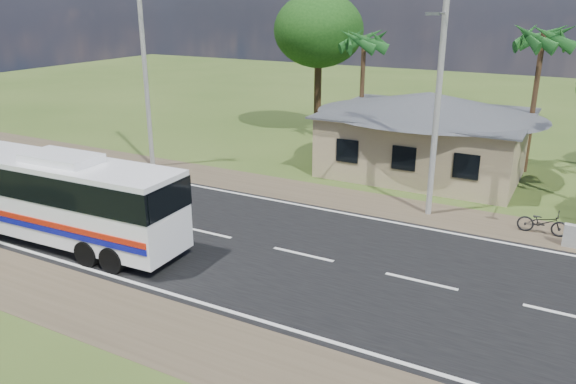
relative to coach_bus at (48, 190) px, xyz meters
name	(u,v)px	position (x,y,z in m)	size (l,w,h in m)	color
ground	(303,255)	(9.37, 3.46, -2.10)	(120.00, 120.00, 0.00)	#334C1B
road	(303,255)	(9.37, 3.46, -2.09)	(120.00, 16.00, 0.03)	black
house	(427,124)	(10.37, 16.45, 0.54)	(12.40, 10.00, 5.00)	tan
utility_poles	(431,84)	(12.04, 9.94, 3.67)	(32.80, 2.22, 11.00)	#9E9E99
palm_mid	(543,39)	(15.37, 18.96, 5.06)	(2.80, 2.80, 8.20)	#47301E
palm_far	(364,41)	(5.37, 19.46, 4.58)	(2.80, 2.80, 7.70)	#47301E
tree_behind_house	(319,31)	(1.37, 21.46, 5.02)	(6.00, 6.00, 9.61)	#47301E
coach_bus	(48,190)	(0.00, 0.00, 0.00)	(11.90, 2.93, 3.67)	white
motorcycle	(543,222)	(17.07, 9.87, -1.58)	(0.68, 1.96, 1.03)	black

